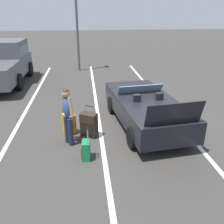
{
  "coord_description": "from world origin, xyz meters",
  "views": [
    {
      "loc": [
        -7.04,
        1.88,
        3.56
      ],
      "look_at": [
        -0.54,
        1.14,
        0.75
      ],
      "focal_mm": 38.46,
      "sensor_mm": 36.0,
      "label": 1
    }
  ],
  "objects": [
    {
      "name": "suitcase_large_black",
      "position": [
        -0.56,
        1.84,
        0.37
      ],
      "size": [
        0.48,
        0.56,
        0.96
      ],
      "rotation": [
        0.0,
        0.0,
        2.64
      ],
      "color": "#2D2319",
      "rests_on": "ground_plane"
    },
    {
      "name": "lot_line_mid",
      "position": [
        0.0,
        1.49,
        0.0
      ],
      "size": [
        18.0,
        0.12,
        0.01
      ],
      "primitive_type": "cube",
      "color": "silver",
      "rests_on": "ground_plane"
    },
    {
      "name": "lot_line_near",
      "position": [
        0.0,
        -1.21,
        0.0
      ],
      "size": [
        18.0,
        0.12,
        0.01
      ],
      "primitive_type": "cube",
      "color": "silver",
      "rests_on": "ground_plane"
    },
    {
      "name": "traveler_person",
      "position": [
        -0.95,
        2.42,
        0.93
      ],
      "size": [
        0.56,
        0.4,
        1.65
      ],
      "rotation": [
        0.0,
        0.0,
        -1.0
      ],
      "color": "#1E2338",
      "rests_on": "ground_plane"
    },
    {
      "name": "parked_pickup_truck_near",
      "position": [
        5.71,
        5.96,
        1.11
      ],
      "size": [
        5.01,
        2.1,
        2.1
      ],
      "rotation": [
        0.0,
        0.0,
        0.0
      ],
      "color": "#4C4C51",
      "rests_on": "ground_plane"
    },
    {
      "name": "suitcase_medium_bright",
      "position": [
        -0.28,
        2.45,
        0.31
      ],
      "size": [
        0.46,
        0.44,
        0.62
      ],
      "rotation": [
        0.0,
        0.0,
        5.41
      ],
      "color": "orange",
      "rests_on": "ground_plane"
    },
    {
      "name": "suitcase_small_carryon",
      "position": [
        -1.76,
        1.95,
        0.25
      ],
      "size": [
        0.35,
        0.24,
        0.87
      ],
      "rotation": [
        0.0,
        0.0,
        1.49
      ],
      "color": "#19723F",
      "rests_on": "ground_plane"
    },
    {
      "name": "convertible_car",
      "position": [
        0.2,
        0.02,
        0.59
      ],
      "size": [
        4.31,
        2.22,
        1.53
      ],
      "rotation": [
        0.0,
        0.0,
        0.12
      ],
      "color": "black",
      "rests_on": "ground_plane"
    },
    {
      "name": "parking_lamp_post",
      "position": [
        8.09,
        2.24,
        3.51
      ],
      "size": [
        0.5,
        0.24,
        6.17
      ],
      "color": "#4C4C51",
      "rests_on": "ground_plane"
    },
    {
      "name": "ground_plane",
      "position": [
        0.0,
        0.0,
        0.0
      ],
      "size": [
        80.0,
        80.0,
        0.0
      ],
      "primitive_type": "plane",
      "color": "#383533"
    },
    {
      "name": "lot_line_far",
      "position": [
        0.0,
        4.19,
        0.0
      ],
      "size": [
        18.0,
        0.12,
        0.01
      ],
      "primitive_type": "cube",
      "color": "silver",
      "rests_on": "ground_plane"
    }
  ]
}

